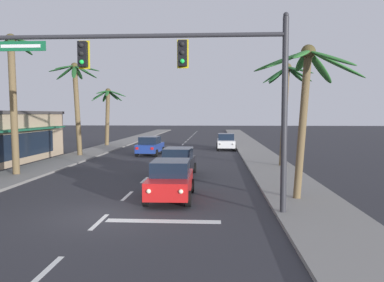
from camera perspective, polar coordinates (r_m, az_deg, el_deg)
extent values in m
plane|color=#2D2D33|center=(14.89, -12.46, -10.59)|extent=(220.00, 220.00, 0.00)
cube|color=gray|center=(34.26, 9.84, -2.20)|extent=(3.20, 110.00, 0.14)
cube|color=gray|center=(36.04, -15.66, -1.99)|extent=(3.20, 110.00, 0.14)
cube|color=silver|center=(10.31, -20.67, -17.44)|extent=(0.16, 2.00, 0.01)
cube|color=silver|center=(14.13, -13.39, -11.39)|extent=(0.16, 2.00, 0.01)
cube|color=silver|center=(18.17, -9.42, -7.89)|extent=(0.16, 2.00, 0.01)
cube|color=silver|center=(22.30, -6.94, -5.65)|extent=(0.16, 2.00, 0.01)
cube|color=silver|center=(26.49, -5.25, -4.11)|extent=(0.16, 2.00, 0.01)
cube|color=silver|center=(30.70, -4.03, -2.99)|extent=(0.16, 2.00, 0.01)
cube|color=silver|center=(34.94, -3.11, -2.13)|extent=(0.16, 2.00, 0.01)
cube|color=silver|center=(39.19, -2.39, -1.47)|extent=(0.16, 2.00, 0.01)
cube|color=silver|center=(43.45, -1.80, -0.93)|extent=(0.16, 2.00, 0.01)
cube|color=silver|center=(47.71, -1.33, -0.49)|extent=(0.16, 2.00, 0.01)
cube|color=silver|center=(51.98, -0.93, -0.12)|extent=(0.16, 2.00, 0.01)
cube|color=silver|center=(56.25, -0.59, 0.19)|extent=(0.16, 2.00, 0.01)
cube|color=silver|center=(60.53, -0.30, 0.46)|extent=(0.16, 2.00, 0.01)
cube|color=silver|center=(64.81, -0.05, 0.69)|extent=(0.16, 2.00, 0.01)
cube|color=silver|center=(69.09, 0.17, 0.90)|extent=(0.16, 2.00, 0.01)
cube|color=silver|center=(73.37, 0.37, 1.08)|extent=(0.16, 2.00, 0.01)
cube|color=silver|center=(77.66, 0.54, 1.24)|extent=(0.16, 2.00, 0.01)
cube|color=silver|center=(81.94, 0.70, 1.38)|extent=(0.16, 2.00, 0.01)
cube|color=silver|center=(13.88, -4.21, -11.57)|extent=(4.00, 0.44, 0.01)
cylinder|color=#2D2D33|center=(14.50, 13.32, 3.32)|extent=(0.22, 0.22, 7.17)
cylinder|color=#2D2D33|center=(14.88, -8.72, 14.89)|extent=(11.05, 0.16, 0.16)
sphere|color=#2D2D33|center=(14.91, 13.56, 17.45)|extent=(0.20, 0.20, 0.20)
cube|color=black|center=(14.48, -1.39, 12.67)|extent=(0.32, 0.26, 0.92)
sphere|color=black|center=(14.39, -1.44, 13.93)|extent=(0.17, 0.17, 0.17)
sphere|color=black|center=(14.34, -1.44, 12.75)|extent=(0.17, 0.17, 0.17)
sphere|color=#1EE54C|center=(14.30, -1.44, 11.57)|extent=(0.17, 0.17, 0.17)
cube|color=yellow|center=(14.64, -1.33, 12.57)|extent=(0.42, 0.03, 1.04)
cube|color=black|center=(15.24, -15.65, 12.09)|extent=(0.32, 0.26, 0.92)
sphere|color=black|center=(15.16, -15.85, 13.28)|extent=(0.17, 0.17, 0.17)
sphere|color=black|center=(15.11, -15.83, 12.16)|extent=(0.17, 0.17, 0.17)
sphere|color=#1EE54C|center=(15.07, -15.80, 11.03)|extent=(0.17, 0.17, 0.17)
cube|color=yellow|center=(15.39, -15.44, 12.01)|extent=(0.42, 0.03, 1.04)
cube|color=#146038|center=(16.21, -23.69, 12.55)|extent=(1.90, 0.05, 0.36)
cube|color=white|center=(16.19, -23.74, 12.56)|extent=(1.52, 0.01, 0.12)
cube|color=red|center=(17.24, -3.15, -6.19)|extent=(1.82, 4.32, 0.72)
cube|color=black|center=(17.28, -3.11, -3.89)|extent=(1.63, 2.22, 0.64)
cylinder|color=black|center=(15.85, -0.54, -8.42)|extent=(0.23, 0.64, 0.64)
cylinder|color=black|center=(16.04, -6.76, -8.30)|extent=(0.23, 0.64, 0.64)
cylinder|color=black|center=(18.63, -0.04, -6.54)|extent=(0.23, 0.64, 0.64)
cylinder|color=black|center=(18.79, -5.33, -6.47)|extent=(0.23, 0.64, 0.64)
sphere|color=#F9EFC6|center=(15.05, -1.63, -7.38)|extent=(0.18, 0.18, 0.18)
sphere|color=#F9EFC6|center=(15.19, -6.34, -7.30)|extent=(0.18, 0.18, 0.18)
cube|color=red|center=(19.29, -0.54, -4.79)|extent=(0.24, 0.06, 0.20)
cube|color=red|center=(19.41, -4.44, -4.75)|extent=(0.24, 0.06, 0.20)
cube|color=black|center=(23.42, -2.09, -3.49)|extent=(1.91, 4.36, 0.72)
cube|color=black|center=(23.49, -2.05, -1.80)|extent=(1.67, 2.25, 0.64)
cylinder|color=black|center=(21.98, -0.34, -4.93)|extent=(0.24, 0.65, 0.64)
cylinder|color=black|center=(22.22, -4.79, -4.84)|extent=(0.24, 0.65, 0.64)
cylinder|color=black|center=(24.77, 0.32, -3.92)|extent=(0.24, 0.65, 0.64)
cylinder|color=black|center=(24.98, -3.63, -3.86)|extent=(0.24, 0.65, 0.64)
sphere|color=#F9EFC6|center=(21.20, -1.20, -4.06)|extent=(0.18, 0.18, 0.18)
sphere|color=#F9EFC6|center=(21.38, -4.51, -4.00)|extent=(0.18, 0.18, 0.18)
cube|color=red|center=(25.46, 0.02, -2.66)|extent=(0.24, 0.07, 0.20)
cube|color=red|center=(25.62, -2.92, -2.62)|extent=(0.24, 0.07, 0.20)
cube|color=navy|center=(35.63, -6.11, -0.94)|extent=(2.01, 4.40, 0.72)
cube|color=black|center=(35.43, -6.17, 0.13)|extent=(1.73, 2.29, 0.64)
cylinder|color=black|center=(37.23, -6.91, -1.29)|extent=(0.26, 0.65, 0.64)
cylinder|color=black|center=(36.86, -4.30, -1.33)|extent=(0.26, 0.65, 0.64)
cylinder|color=black|center=(34.50, -8.03, -1.72)|extent=(0.26, 0.65, 0.64)
cylinder|color=black|center=(34.09, -5.23, -1.76)|extent=(0.26, 0.65, 0.64)
sphere|color=#B2B2AD|center=(37.87, -6.28, -0.53)|extent=(0.18, 0.18, 0.18)
sphere|color=#B2B2AD|center=(37.60, -4.44, -0.55)|extent=(0.18, 0.18, 0.18)
cube|color=red|center=(33.69, -8.03, -1.07)|extent=(0.24, 0.07, 0.20)
cube|color=red|center=(33.37, -5.84, -1.10)|extent=(0.24, 0.07, 0.20)
cube|color=silver|center=(40.71, 4.98, -0.32)|extent=(1.76, 4.30, 0.72)
cube|color=black|center=(40.81, 4.98, 0.65)|extent=(1.60, 2.20, 0.64)
cylinder|color=black|center=(39.35, 6.28, -1.00)|extent=(0.22, 0.64, 0.64)
cylinder|color=black|center=(39.31, 3.77, -0.99)|extent=(0.22, 0.64, 0.64)
cylinder|color=black|center=(42.18, 6.10, -0.67)|extent=(0.22, 0.64, 0.64)
cylinder|color=black|center=(42.14, 3.76, -0.66)|extent=(0.22, 0.64, 0.64)
sphere|color=#B2B2AD|center=(38.56, 5.98, -0.45)|extent=(0.18, 0.18, 0.18)
sphere|color=#B2B2AD|center=(38.53, 4.14, -0.44)|extent=(0.18, 0.18, 0.18)
cube|color=red|center=(42.87, 5.79, 0.03)|extent=(0.24, 0.06, 0.20)
cube|color=red|center=(42.84, 4.03, 0.03)|extent=(0.24, 0.06, 0.20)
cylinder|color=brown|center=(25.43, -24.58, 4.30)|extent=(0.50, 0.41, 8.05)
ellipsoid|color=#1E5123|center=(25.55, -23.22, 13.19)|extent=(1.65, 0.63, 0.53)
ellipsoid|color=#1E5123|center=(26.14, -23.56, 12.49)|extent=(1.10, 1.47, 0.94)
ellipsoid|color=#1E5123|center=(26.58, -25.11, 12.76)|extent=(1.24, 1.56, 0.53)
ellipsoid|color=#1E5123|center=(26.18, -26.09, 12.31)|extent=(1.48, 0.65, 1.02)
ellipsoid|color=#1E5123|center=(25.04, -24.86, 13.10)|extent=(1.13, 1.55, 0.73)
sphere|color=#4C4223|center=(25.83, -24.94, 13.36)|extent=(0.60, 0.60, 0.60)
cylinder|color=brown|center=(35.38, -16.38, 4.09)|extent=(0.76, 0.42, 7.79)
ellipsoid|color=#1E5123|center=(35.27, -15.06, 10.20)|extent=(2.25, 0.45, 0.63)
ellipsoid|color=#1E5123|center=(36.01, -15.21, 9.69)|extent=(1.85, 1.69, 1.10)
ellipsoid|color=#1E5123|center=(36.59, -16.24, 9.55)|extent=(0.47, 2.10, 1.13)
ellipsoid|color=#1E5123|center=(36.68, -16.66, 9.66)|extent=(1.02, 2.18, 0.97)
ellipsoid|color=#1E5123|center=(36.23, -17.97, 9.46)|extent=(2.05, 1.01, 1.27)
ellipsoid|color=#1E5123|center=(35.90, -18.50, 9.99)|extent=(2.27, 0.70, 0.67)
ellipsoid|color=#1E5123|center=(34.87, -18.03, 10.21)|extent=(1.25, 2.22, 0.64)
ellipsoid|color=#1E5123|center=(34.68, -16.82, 9.65)|extent=(0.98, 2.00, 1.36)
ellipsoid|color=#1E5123|center=(34.75, -15.81, 10.05)|extent=(1.96, 1.65, 0.91)
sphere|color=#4C4223|center=(35.68, -16.76, 10.42)|extent=(0.60, 0.60, 0.60)
cylinder|color=brown|center=(45.83, -12.23, 3.16)|extent=(0.68, 0.44, 6.29)
ellipsoid|color=#236028|center=(45.48, -10.88, 6.81)|extent=(2.20, 0.61, 0.84)
ellipsoid|color=#236028|center=(46.39, -11.15, 6.47)|extent=(1.59, 1.79, 1.28)
ellipsoid|color=#236028|center=(46.68, -11.45, 6.55)|extent=(1.03, 2.09, 1.12)
ellipsoid|color=#236028|center=(46.73, -12.50, 6.39)|extent=(1.43, 1.84, 1.36)
ellipsoid|color=#236028|center=(46.41, -13.20, 6.59)|extent=(2.13, 1.02, 1.04)
ellipsoid|color=#236028|center=(45.71, -13.31, 6.44)|extent=(1.96, 1.16, 1.33)
ellipsoid|color=#236028|center=(44.96, -12.94, 6.98)|extent=(1.11, 2.24, 0.58)
ellipsoid|color=#236028|center=(44.79, -12.27, 6.84)|extent=(0.77, 2.21, 0.84)
ellipsoid|color=#236028|center=(45.04, -11.22, 6.94)|extent=(2.07, 1.55, 0.67)
sphere|color=#4C4223|center=(45.87, -12.14, 7.15)|extent=(0.60, 0.60, 0.60)
cylinder|color=brown|center=(17.11, 15.78, 1.82)|extent=(0.69, 0.32, 6.26)
ellipsoid|color=#2D702D|center=(17.41, 20.38, 10.46)|extent=(2.38, 0.68, 1.29)
ellipsoid|color=#2D702D|center=(18.26, 18.18, 10.12)|extent=(1.79, 2.05, 1.34)
ellipsoid|color=#2D702D|center=(18.51, 15.80, 11.08)|extent=(0.46, 2.54, 0.71)
ellipsoid|color=#2D702D|center=(17.69, 12.69, 11.25)|extent=(2.37, 1.60, 0.85)
ellipsoid|color=#2D702D|center=(16.37, 13.82, 11.57)|extent=(2.20, 1.82, 0.99)
ellipsoid|color=#2D702D|center=(16.08, 15.66, 12.12)|extent=(1.43, 2.46, 0.75)
ellipsoid|color=#2D702D|center=(16.45, 19.62, 11.39)|extent=(1.65, 2.30, 1.01)
sphere|color=#4C4223|center=(17.33, 16.61, 12.36)|extent=(0.60, 0.60, 0.60)
cylinder|color=brown|center=(27.71, 13.31, 3.24)|extent=(0.65, 0.37, 6.85)
ellipsoid|color=#1E5123|center=(28.10, 15.43, 9.38)|extent=(1.83, 0.55, 1.12)
ellipsoid|color=#1E5123|center=(28.55, 14.85, 9.36)|extent=(1.66, 1.49, 1.06)
ellipsoid|color=#1E5123|center=(28.79, 13.51, 9.47)|extent=(0.53, 1.91, 0.94)
ellipsoid|color=#1E5123|center=(28.45, 12.42, 9.32)|extent=(1.39, 1.66, 1.16)
ellipsoid|color=#1E5123|center=(27.68, 12.01, 9.40)|extent=(1.76, 0.52, 1.23)
ellipsoid|color=#1E5123|center=(27.29, 12.43, 9.48)|extent=(1.67, 1.31, 1.23)
ellipsoid|color=#1E5123|center=(27.01, 14.54, 10.17)|extent=(0.84, 2.02, 0.62)
ellipsoid|color=#1E5123|center=(27.44, 15.49, 9.96)|extent=(1.77, 1.55, 0.71)
sphere|color=#4C4223|center=(27.92, 13.72, 10.38)|extent=(0.60, 0.60, 0.60)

